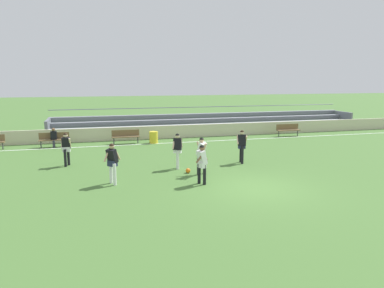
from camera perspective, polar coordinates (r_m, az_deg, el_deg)
name	(u,v)px	position (r m, az deg, el deg)	size (l,w,h in m)	color
ground_plane	(255,188)	(14.38, 9.91, -6.91)	(160.00, 160.00, 0.00)	#477033
field_line_sideline	(186,142)	(24.35, -0.99, 0.30)	(44.00, 0.12, 0.01)	white
sideline_wall	(179,131)	(26.12, -2.05, 1.99)	(48.00, 0.16, 0.92)	beige
bleacher_stand	(211,122)	(29.01, 3.03, 3.45)	(24.65, 2.81, 1.94)	#9EA3AD
bench_centre_sideline	(54,138)	(24.18, -20.95, 0.85)	(1.80, 0.40, 0.90)	brown
bench_near_wall_gap	(126,135)	(24.15, -10.43, 1.35)	(1.80, 0.40, 0.90)	brown
bench_far_left	(288,129)	(27.83, 14.91, 2.33)	(1.80, 0.40, 0.90)	brown
trash_bin	(154,137)	(24.07, -6.09, 1.06)	(0.57, 0.57, 0.78)	yellow
spectator_seated	(54,136)	(24.05, -21.00, 1.18)	(0.36, 0.42, 1.21)	#2D2D38
player_white_challenging	(202,153)	(15.99, 1.52, -1.35)	(0.54, 0.65, 1.66)	black
player_dark_pressing_high	(178,148)	(17.00, -2.30, -0.60)	(0.59, 0.46, 1.69)	white
player_dark_deep_cover	(112,160)	(14.81, -12.48, -2.50)	(0.71, 0.51, 1.68)	white
player_white_dropping_back	(202,161)	(14.49, 1.57, -2.72)	(0.64, 0.49, 1.61)	black
player_dark_on_ball	(242,144)	(18.32, 7.87, 0.07)	(0.58, 0.52, 1.68)	black
player_dark_wide_left	(66,146)	(18.57, -19.25, -0.37)	(0.47, 0.53, 1.64)	black
soccer_ball	(188,171)	(16.38, -0.64, -4.23)	(0.22, 0.22, 0.22)	orange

